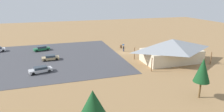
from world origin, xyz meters
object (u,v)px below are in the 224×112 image
bike_pavilion (172,49)px  visitor_at_bikes (124,48)px  bicycle_red_near_porch (176,49)px  lot_sign (123,46)px  bicycle_teal_lone_west (158,48)px  visitor_by_pavilion (168,42)px  bicycle_white_front_row (174,44)px  bicycle_purple_yard_left (185,49)px  trash_bin (121,47)px  car_green_near_entry (42,48)px  bicycle_black_yard_front (179,47)px  car_tan_by_curb (50,58)px  car_silver_aisle_side (41,70)px  bicycle_green_trailside (178,44)px  pine_center (203,70)px  bicycle_orange_lone_east (143,51)px  bicycle_silver_near_sign (185,47)px  bicycle_yellow_yard_center (172,46)px  pine_far_west (93,105)px

bike_pavilion → visitor_at_bikes: bike_pavilion is taller
bicycle_red_near_porch → lot_sign: bearing=-12.8°
bicycle_teal_lone_west → visitor_by_pavilion: visitor_by_pavilion is taller
bicycle_white_front_row → visitor_at_bikes: size_ratio=0.94×
bicycle_teal_lone_west → bicycle_purple_yard_left: size_ratio=0.83×
trash_bin → car_green_near_entry: car_green_near_entry is taller
lot_sign → bicycle_black_yard_front: bearing=174.5°
bicycle_red_near_porch → car_tan_by_curb: car_tan_by_curb is taller
bicycle_white_front_row → visitor_at_bikes: (18.44, 2.00, 0.54)m
car_silver_aisle_side → bicycle_white_front_row: bearing=-162.6°
lot_sign → bicycle_green_trailside: 20.36m
car_silver_aisle_side → visitor_by_pavilion: 42.20m
pine_center → bicycle_red_near_porch: 30.48m
bike_pavilion → car_tan_by_curb: 30.45m
bicycle_orange_lone_east → visitor_by_pavilion: bearing=-154.1°
bicycle_silver_near_sign → car_silver_aisle_side: size_ratio=0.35×
bicycle_white_front_row → car_green_near_entry: 41.92m
bicycle_black_yard_front → car_green_near_entry: bearing=-12.8°
bicycle_green_trailside → trash_bin: bearing=-5.2°
bike_pavilion → bicycle_yellow_yard_center: bike_pavilion is taller
pine_center → car_green_near_entry: (24.87, -37.99, -3.98)m
bicycle_black_yard_front → bicycle_green_trailside: size_ratio=0.98×
trash_bin → visitor_at_bikes: visitor_at_bikes is taller
car_green_near_entry → bicycle_orange_lone_east: bearing=158.9°
bicycle_black_yard_front → car_tan_by_curb: bearing=1.4°
bicycle_red_near_porch → bicycle_green_trailside: size_ratio=0.92×
pine_far_west → bicycle_teal_lone_west: pine_far_west is taller
pine_far_west → visitor_by_pavilion: size_ratio=3.52×
bike_pavilion → car_green_near_entry: size_ratio=3.30×
bicycle_green_trailside → car_green_near_entry: bearing=-7.6°
bike_pavilion → bicycle_red_near_porch: 12.40m
bike_pavilion → pine_center: (6.05, 17.54, 1.54)m
bicycle_teal_lone_west → car_tan_by_curb: 31.56m
trash_bin → pine_center: bearing=92.1°
visitor_by_pavilion → trash_bin: bearing=-3.3°
bicycle_green_trailside → visitor_by_pavilion: 3.47m
bike_pavilion → bicycle_yellow_yard_center: 15.11m
pine_center → car_tan_by_curb: size_ratio=1.55×
trash_bin → car_tan_by_curb: (21.30, 6.29, 0.26)m
bicycle_black_yard_front → bicycle_teal_lone_west: size_ratio=1.28×
bicycle_orange_lone_east → car_tan_by_curb: (25.68, -0.48, 0.35)m
trash_bin → car_green_near_entry: 23.96m
bicycle_green_trailside → bicycle_white_front_row: bearing=1.5°
bicycle_black_yard_front → car_silver_aisle_side: car_silver_aisle_side is taller
lot_sign → car_tan_by_curb: 20.93m
visitor_at_bikes → car_silver_aisle_side: bearing=25.6°
car_silver_aisle_side → visitor_by_pavilion: bearing=-160.8°
car_tan_by_curb → bicycle_black_yard_front: bearing=-178.6°
lot_sign → bicycle_purple_yard_left: size_ratio=1.35×
bicycle_black_yard_front → trash_bin: bearing=-17.1°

